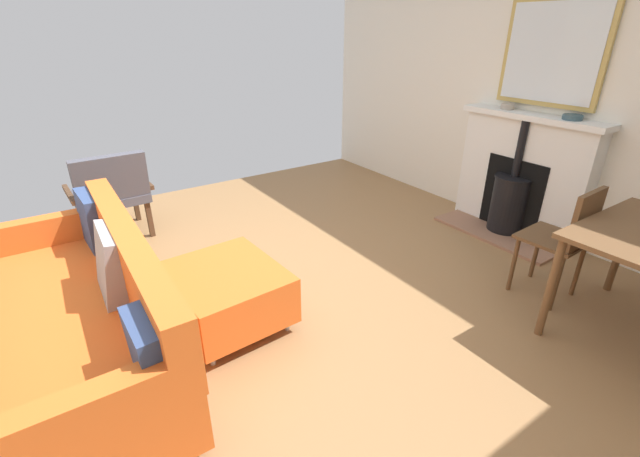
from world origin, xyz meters
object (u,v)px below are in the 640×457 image
at_px(dining_chair_near_fireplace, 567,235).
at_px(ottoman, 227,292).
at_px(fireplace, 519,182).
at_px(sofa, 89,313).
at_px(mantel_bowl_near, 508,106).
at_px(armchair_accent, 111,191).
at_px(mantel_bowl_far, 573,117).

bearing_deg(dining_chair_near_fireplace, ottoman, -26.74).
relative_size(fireplace, dining_chair_near_fireplace, 1.52).
relative_size(fireplace, sofa, 0.65).
distance_m(mantel_bowl_near, armchair_accent, 3.73).
relative_size(mantel_bowl_far, dining_chair_near_fireplace, 0.18).
relative_size(mantel_bowl_near, ottoman, 0.15).
xyz_separation_m(mantel_bowl_far, ottoman, (2.90, -0.51, -0.91)).
xyz_separation_m(fireplace, ottoman, (2.89, -0.18, -0.25)).
bearing_deg(sofa, dining_chair_near_fireplace, 158.36).
bearing_deg(dining_chair_near_fireplace, fireplace, -132.21).
height_order(fireplace, mantel_bowl_far, mantel_bowl_far).
xyz_separation_m(mantel_bowl_near, sofa, (3.69, -0.00, -0.81)).
bearing_deg(fireplace, dining_chair_near_fireplace, 47.79).
relative_size(mantel_bowl_near, sofa, 0.06).
height_order(ottoman, dining_chair_near_fireplace, dining_chair_near_fireplace).
distance_m(sofa, dining_chair_near_fireplace, 3.10).
relative_size(armchair_accent, dining_chair_near_fireplace, 0.98).
distance_m(ottoman, armchair_accent, 1.84).
bearing_deg(sofa, fireplace, 175.84).
height_order(fireplace, armchair_accent, fireplace).
distance_m(mantel_bowl_far, sofa, 3.82).
xyz_separation_m(fireplace, armchair_accent, (3.23, -1.97, -0.02)).
bearing_deg(mantel_bowl_far, ottoman, -10.04).
bearing_deg(mantel_bowl_near, mantel_bowl_far, 90.00).
bearing_deg(armchair_accent, mantel_bowl_far, 144.64).
distance_m(sofa, armchair_accent, 1.76).
bearing_deg(mantel_bowl_far, sofa, -9.27).
xyz_separation_m(mantel_bowl_near, mantel_bowl_far, (0.00, 0.60, -0.01)).
bearing_deg(mantel_bowl_far, mantel_bowl_near, -90.00).
bearing_deg(ottoman, sofa, -6.41).
bearing_deg(fireplace, sofa, -4.16).
xyz_separation_m(ottoman, dining_chair_near_fireplace, (-2.09, 1.05, 0.27)).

